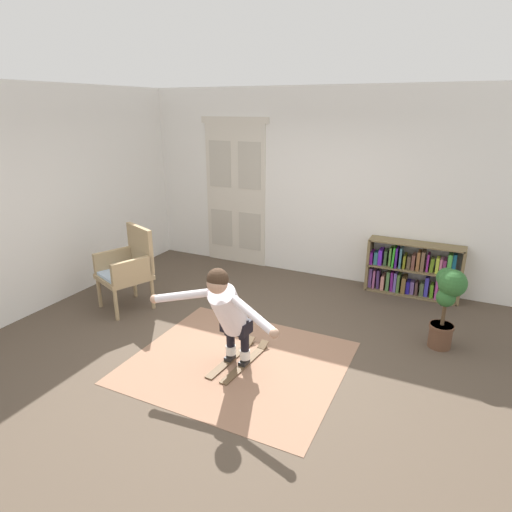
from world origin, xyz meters
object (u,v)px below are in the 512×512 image
object	(u,v)px
bookshelf	(412,271)
potted_plant	(447,300)
person_skier	(227,310)
wicker_chair	(128,266)
skis_pair	(240,359)

from	to	relation	value
bookshelf	potted_plant	distance (m)	1.51
potted_plant	person_skier	world-z (taller)	person_skier
wicker_chair	skis_pair	bearing A→B (deg)	-16.00
potted_plant	bookshelf	bearing A→B (deg)	110.18
bookshelf	skis_pair	distance (m)	3.02
skis_pair	person_skier	distance (m)	0.71
bookshelf	person_skier	xyz separation A→B (m)	(-1.43, -2.85, 0.35)
wicker_chair	potted_plant	size ratio (longest dim) A/B	1.15
bookshelf	wicker_chair	bearing A→B (deg)	-148.43
skis_pair	person_skier	world-z (taller)	person_skier
potted_plant	skis_pair	distance (m)	2.37
skis_pair	wicker_chair	bearing A→B (deg)	164.00
wicker_chair	person_skier	size ratio (longest dim) A/B	0.75
bookshelf	potted_plant	xyz separation A→B (m)	(0.51, -1.40, 0.24)
skis_pair	bookshelf	bearing A→B (deg)	61.85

